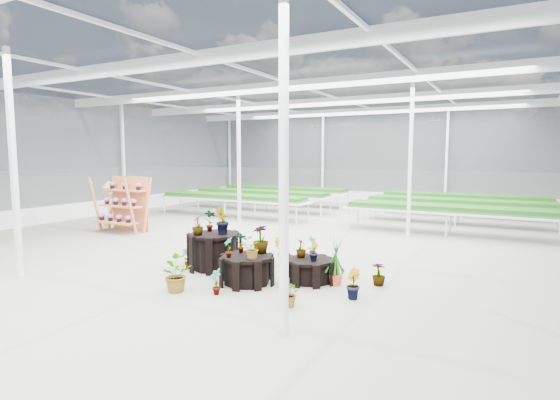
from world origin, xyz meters
The scene contains 10 objects.
ground_plane centered at (0.00, 0.00, 0.00)m, with size 24.00×24.00×0.00m, color gray.
greenhouse_shell centered at (0.00, 0.00, 2.25)m, with size 18.00×24.00×4.50m, color white, non-canonical shape.
steel_frame centered at (0.00, 0.00, 2.25)m, with size 18.00×24.00×4.50m, color silver, non-canonical shape.
nursery_benches centered at (0.00, 7.20, 0.42)m, with size 16.00×7.00×0.84m, color silver, non-canonical shape.
plinth_tall centered at (0.11, -1.67, 0.38)m, with size 1.13×1.13×0.77m, color black.
plinth_mid centered at (1.31, -2.27, 0.27)m, with size 1.03×1.03×0.54m, color black.
plinth_low centered at (2.31, -1.57, 0.22)m, with size 0.99×0.99×0.44m, color black.
shelf_rack centered at (-5.20, 0.59, 0.87)m, with size 1.65×0.87×1.74m, color #C2693F, non-canonical shape.
bird_table centered at (-6.53, 1.26, 0.78)m, with size 0.37×0.37×1.55m, color #B98944, non-canonical shape.
nursery_plants centered at (1.09, -1.94, 0.49)m, with size 4.62×3.02×1.37m.
Camera 1 is at (5.67, -9.10, 2.45)m, focal length 28.00 mm.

